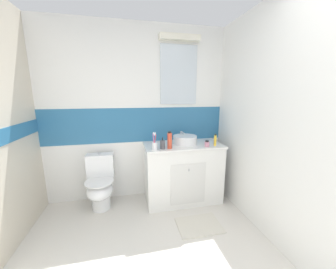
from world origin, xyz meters
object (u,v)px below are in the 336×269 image
(soap_dispenser, at_px, (163,145))
(sink_basin, at_px, (185,139))
(hair_gel_jar, at_px, (207,144))
(shampoo_bottle_tall, at_px, (170,140))
(toothbrush_cup, at_px, (155,145))
(toothpaste_tube_upright, at_px, (215,140))
(toilet, at_px, (100,184))

(soap_dispenser, bearing_deg, sink_basin, 27.97)
(sink_basin, relative_size, hair_gel_jar, 4.53)
(soap_dispenser, height_order, shampoo_bottle_tall, shampoo_bottle_tall)
(soap_dispenser, bearing_deg, toothbrush_cup, -172.24)
(hair_gel_jar, bearing_deg, soap_dispenser, 178.94)
(shampoo_bottle_tall, bearing_deg, toothpaste_tube_upright, 0.08)
(toothbrush_cup, relative_size, shampoo_bottle_tall, 1.02)
(sink_basin, bearing_deg, hair_gel_jar, -39.03)
(toothbrush_cup, relative_size, toothpaste_tube_upright, 1.39)
(toilet, distance_m, shampoo_bottle_tall, 1.12)
(toothbrush_cup, xyz_separation_m, soap_dispenser, (0.10, 0.01, -0.00))
(sink_basin, distance_m, soap_dispenser, 0.41)
(shampoo_bottle_tall, bearing_deg, toilet, 167.29)
(sink_basin, distance_m, shampoo_bottle_tall, 0.33)
(toothbrush_cup, height_order, hair_gel_jar, toothbrush_cup)
(toothpaste_tube_upright, height_order, shampoo_bottle_tall, shampoo_bottle_tall)
(toilet, distance_m, toothbrush_cup, 0.94)
(toothbrush_cup, relative_size, hair_gel_jar, 2.73)
(soap_dispenser, xyz_separation_m, hair_gel_jar, (0.61, -0.01, -0.02))
(toothbrush_cup, distance_m, shampoo_bottle_tall, 0.21)
(toothbrush_cup, bearing_deg, toothpaste_tube_upright, 1.30)
(toothbrush_cup, height_order, toothpaste_tube_upright, toothbrush_cup)
(soap_dispenser, height_order, toothpaste_tube_upright, toothpaste_tube_upright)
(soap_dispenser, xyz_separation_m, shampoo_bottle_tall, (0.09, 0.00, 0.05))
(toothpaste_tube_upright, height_order, hair_gel_jar, toothpaste_tube_upright)
(hair_gel_jar, bearing_deg, sink_basin, 140.97)
(toilet, distance_m, soap_dispenser, 1.02)
(toothbrush_cup, bearing_deg, hair_gel_jar, 0.24)
(sink_basin, xyz_separation_m, hair_gel_jar, (0.25, -0.20, -0.03))
(shampoo_bottle_tall, bearing_deg, toothbrush_cup, -174.80)
(toothpaste_tube_upright, bearing_deg, toothbrush_cup, -178.70)
(shampoo_bottle_tall, distance_m, hair_gel_jar, 0.52)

